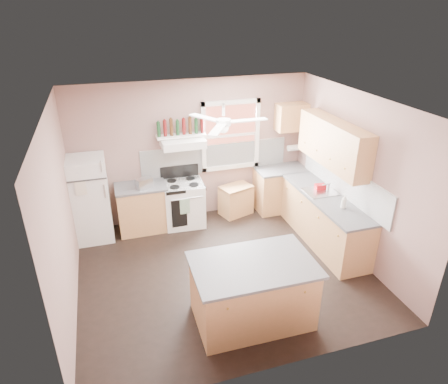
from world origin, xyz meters
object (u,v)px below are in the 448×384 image
object	(u,v)px
island	(252,293)
cart	(236,200)
refrigerator	(90,199)
stove	(184,204)
toaster	(144,183)

from	to	relation	value
island	cart	bearing A→B (deg)	76.22
refrigerator	stove	size ratio (longest dim) A/B	1.81
cart	refrigerator	bearing A→B (deg)	163.94
refrigerator	toaster	bearing A→B (deg)	-3.26
stove	cart	size ratio (longest dim) A/B	1.41
toaster	stove	size ratio (longest dim) A/B	0.33
refrigerator	island	distance (m)	3.46
toaster	refrigerator	bearing A→B (deg)	155.34
toaster	stove	bearing A→B (deg)	-14.33
cart	island	world-z (taller)	island
stove	cart	xyz separation A→B (m)	(1.08, 0.08, -0.12)
stove	island	world-z (taller)	same
stove	toaster	bearing A→B (deg)	-170.05
cart	island	bearing A→B (deg)	-122.56
refrigerator	island	size ratio (longest dim) A/B	1.03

